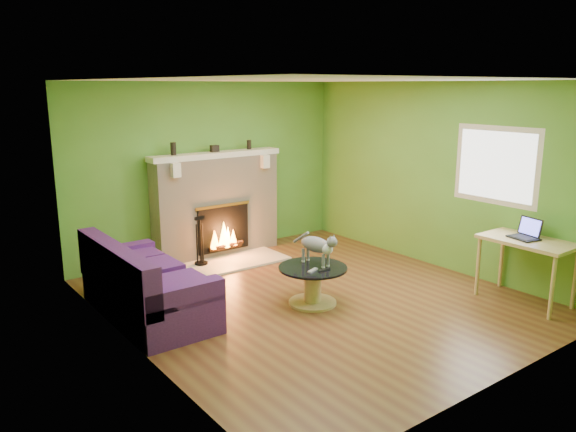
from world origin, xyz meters
The scene contains 22 objects.
floor centered at (0.00, 0.00, 0.00)m, with size 5.00×5.00×0.00m, color brown.
ceiling centered at (0.00, 0.00, 2.60)m, with size 5.00×5.00×0.00m, color white.
wall_back centered at (0.00, 2.50, 1.30)m, with size 5.00×5.00×0.00m, color #51882C.
wall_front centered at (0.00, -2.50, 1.30)m, with size 5.00×5.00×0.00m, color #51882C.
wall_left centered at (-2.25, 0.00, 1.30)m, with size 5.00×5.00×0.00m, color #51882C.
wall_right centered at (2.25, 0.00, 1.30)m, with size 5.00×5.00×0.00m, color #51882C.
window_frame centered at (2.24, -0.90, 1.55)m, with size 1.20×1.20×0.00m, color silver.
window_pane centered at (2.23, -0.90, 1.55)m, with size 1.06×1.06×0.00m, color white.
fireplace centered at (0.00, 2.32, 0.77)m, with size 2.10×0.46×1.58m.
hearth centered at (0.00, 1.80, 0.01)m, with size 1.50×0.75×0.03m, color beige.
mantel centered at (0.00, 2.30, 1.54)m, with size 2.10×0.28×0.08m, color white.
sofa centered at (-1.86, 0.76, 0.34)m, with size 0.89×1.94×0.87m.
coffee_table centered at (-0.12, -0.12, 0.27)m, with size 0.81×0.81×0.46m.
desk centered at (1.95, -1.59, 0.68)m, with size 0.61×1.05×0.78m.
cat centered at (-0.04, -0.07, 0.66)m, with size 0.24×0.65×0.40m, color slate, non-canonical shape.
remote_silver centered at (-0.22, -0.24, 0.47)m, with size 0.17×0.04×0.02m, color gray.
remote_black centered at (-0.10, -0.30, 0.47)m, with size 0.16×0.04×0.02m, color black.
laptop centered at (1.93, -1.54, 0.90)m, with size 0.28×0.32×0.24m, color black, non-canonical shape.
fire_tools centered at (-0.49, 1.95, 0.38)m, with size 0.19×0.19×0.71m, color black, non-canonical shape.
mantel_vase_left centered at (-0.67, 2.33, 1.67)m, with size 0.08×0.08×0.18m, color black.
mantel_vase_right centered at (0.60, 2.33, 1.65)m, with size 0.07×0.07×0.14m, color black.
mantel_box centered at (0.00, 2.33, 1.63)m, with size 0.12×0.08×0.10m, color black.
Camera 1 is at (-4.13, -4.96, 2.54)m, focal length 35.00 mm.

